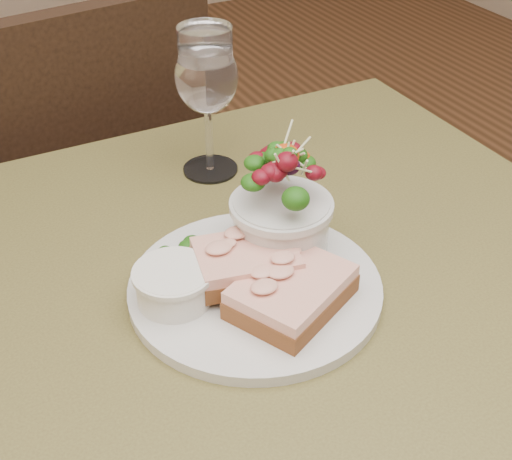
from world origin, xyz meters
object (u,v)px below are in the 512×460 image
dinner_plate (255,288)px  ramekin (174,284)px  cafe_table (277,367)px  chair_far (81,284)px  sandwich_back (246,262)px  sandwich_front (292,292)px  salad_bowl (281,203)px  wine_glass (207,81)px

dinner_plate → ramekin: 0.09m
cafe_table → chair_far: size_ratio=0.89×
chair_far → sandwich_back: 0.82m
sandwich_front → sandwich_back: 0.06m
dinner_plate → salad_bowl: bearing=37.0°
sandwich_front → sandwich_back: sandwich_back is taller
chair_far → sandwich_back: bearing=86.3°
sandwich_front → salad_bowl: salad_bowl is taller
wine_glass → cafe_table: bearing=-99.2°
ramekin → sandwich_front: bearing=-31.0°
dinner_plate → wine_glass: (0.06, 0.24, 0.12)m
cafe_table → sandwich_front: (-0.00, -0.03, 0.13)m
dinner_plate → wine_glass: 0.27m
sandwich_back → salad_bowl: 0.07m
chair_far → sandwich_back: size_ratio=7.96×
chair_far → dinner_plate: chair_far is taller
chair_far → ramekin: 0.81m
dinner_plate → salad_bowl: salad_bowl is taller
salad_bowl → dinner_plate: bearing=-143.0°
cafe_table → salad_bowl: size_ratio=6.30×
cafe_table → salad_bowl: 0.18m
sandwich_back → wine_glass: size_ratio=0.65×
sandwich_back → chair_far: bearing=106.1°
ramekin → sandwich_back: bearing=-3.9°
wine_glass → sandwich_front: bearing=-98.6°
dinner_plate → sandwich_front: 0.05m
cafe_table → dinner_plate: 0.11m
chair_far → sandwich_front: (0.07, -0.70, 0.48)m
sandwich_front → salad_bowl: (0.03, 0.08, 0.04)m
chair_far → sandwich_front: size_ratio=6.46×
sandwich_front → dinner_plate: bearing=84.3°
cafe_table → salad_bowl: bearing=59.6°
sandwich_front → salad_bowl: 0.10m
chair_far → dinner_plate: (0.06, -0.66, 0.46)m
dinner_plate → ramekin: (-0.08, 0.01, 0.03)m
sandwich_front → wine_glass: (0.04, 0.28, 0.10)m
sandwich_back → ramekin: sandwich_back is taller
dinner_plate → sandwich_front: bearing=-69.5°
chair_far → wine_glass: wine_glass is taller
dinner_plate → sandwich_back: 0.03m
ramekin → salad_bowl: salad_bowl is taller
sandwich_front → sandwich_back: bearing=86.0°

